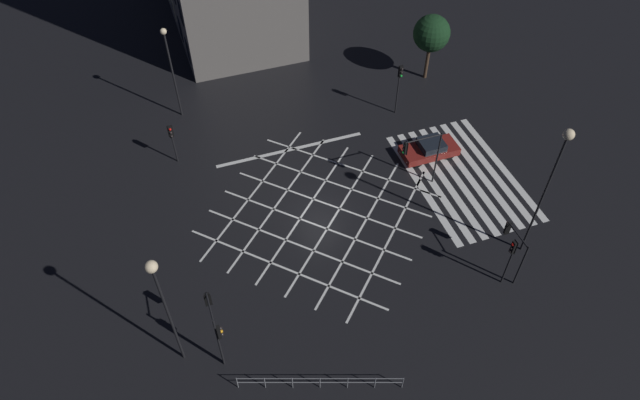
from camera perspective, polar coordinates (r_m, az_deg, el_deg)
ground_plane at (r=37.73m, az=0.00°, el=-1.37°), size 200.00×200.00×0.00m
road_markings at (r=39.90m, az=8.95°, el=1.33°), size 16.66×22.34×0.01m
traffic_light_nw_cross at (r=29.75m, az=-10.00°, el=-13.44°), size 0.36×0.39×3.75m
traffic_light_sw_cross at (r=33.86m, az=18.57°, el=-5.12°), size 0.36×0.39×3.89m
traffic_light_nw_main at (r=29.93m, az=-10.72°, el=-11.43°), size 1.96×0.36×4.28m
traffic_light_median_south at (r=37.73m, az=10.01°, el=4.86°), size 0.36×2.79×4.47m
traffic_light_ne_main at (r=40.88m, az=-14.60°, el=6.16°), size 0.39×0.36×3.37m
traffic_light_se_main at (r=43.94m, az=7.96°, el=11.80°), size 0.39×0.36×4.41m
traffic_light_sw_main at (r=34.78m, az=18.76°, el=-3.96°), size 2.20×0.36×3.50m
street_lamp_east at (r=27.31m, az=-15.76°, el=-8.61°), size 0.60×0.60×8.50m
street_lamp_west at (r=32.91m, az=22.55°, el=3.30°), size 0.62×0.62×9.71m
street_lamp_far at (r=43.63m, az=-14.82°, el=13.51°), size 0.46×0.46×7.53m
street_tree_near at (r=47.89m, az=11.10°, el=16.02°), size 2.95×2.95×5.62m
waiting_car at (r=42.06m, az=10.91°, el=5.03°), size 1.89×4.14×1.28m
pedestrian_railing at (r=30.50m, az=-0.00°, el=-17.71°), size 2.84×8.05×1.05m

